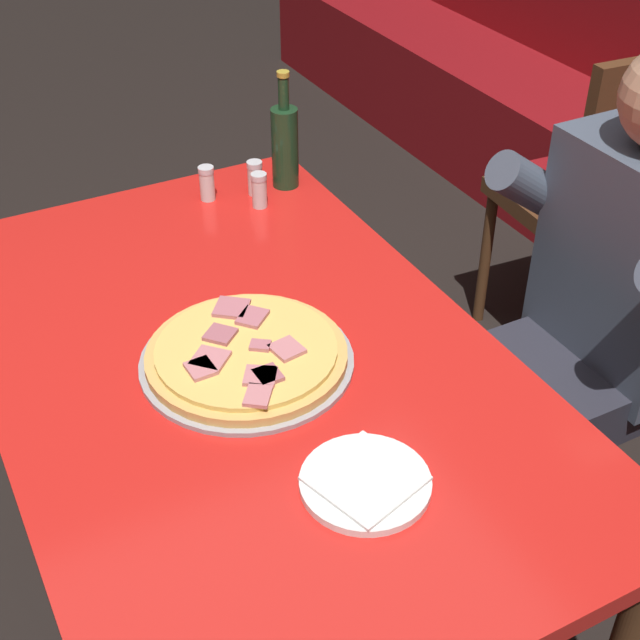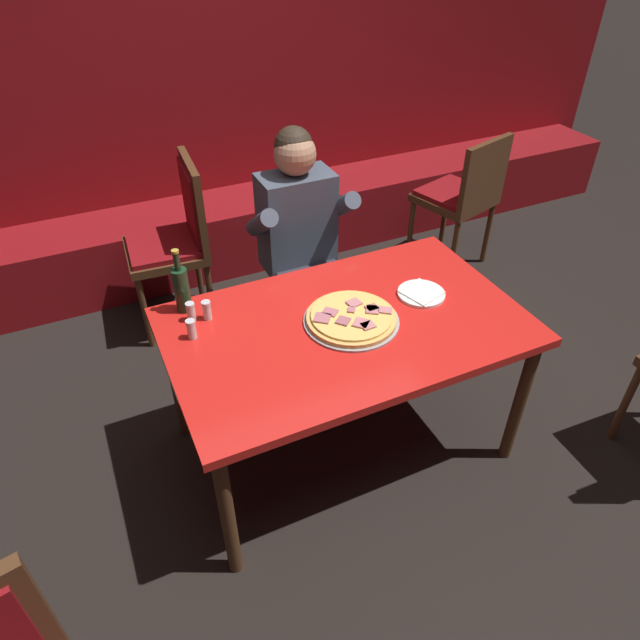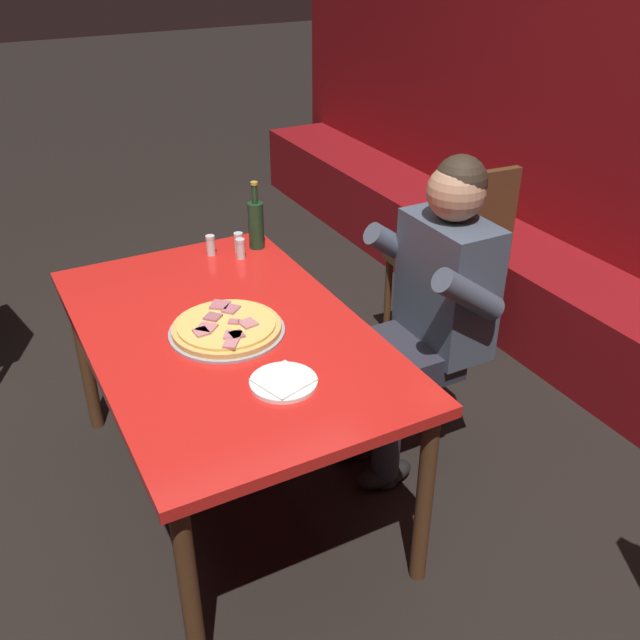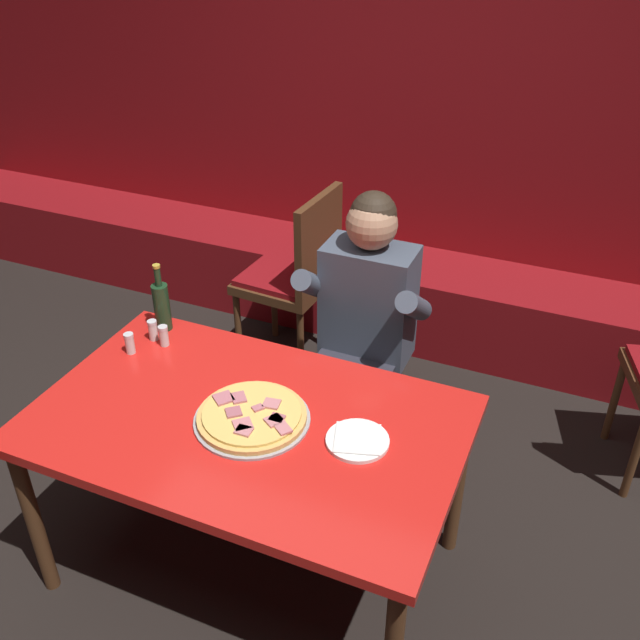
# 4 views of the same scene
# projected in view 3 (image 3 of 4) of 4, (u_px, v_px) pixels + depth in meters

# --- Properties ---
(ground_plane) EXTENTS (24.00, 24.00, 0.00)m
(ground_plane) POSITION_uv_depth(u_px,v_px,m) (237.00, 490.00, 2.83)
(ground_plane) COLOR black
(booth_bench) EXTENTS (6.46, 0.48, 0.46)m
(booth_bench) POSITION_uv_depth(u_px,v_px,m) (589.00, 329.00, 3.47)
(booth_bench) COLOR maroon
(booth_bench) RESTS_ON ground_plane
(main_dining_table) EXTENTS (1.48, 0.91, 0.75)m
(main_dining_table) POSITION_uv_depth(u_px,v_px,m) (226.00, 347.00, 2.50)
(main_dining_table) COLOR #4C2D19
(main_dining_table) RESTS_ON ground_plane
(pizza) EXTENTS (0.40, 0.40, 0.05)m
(pizza) POSITION_uv_depth(u_px,v_px,m) (226.00, 328.00, 2.43)
(pizza) COLOR #9E9EA3
(pizza) RESTS_ON main_dining_table
(plate_white_paper) EXTENTS (0.21, 0.21, 0.02)m
(plate_white_paper) POSITION_uv_depth(u_px,v_px,m) (284.00, 382.00, 2.17)
(plate_white_paper) COLOR white
(plate_white_paper) RESTS_ON main_dining_table
(beer_bottle) EXTENTS (0.07, 0.07, 0.29)m
(beer_bottle) POSITION_uv_depth(u_px,v_px,m) (256.00, 223.00, 3.00)
(beer_bottle) COLOR #19381E
(beer_bottle) RESTS_ON main_dining_table
(shaker_black_pepper) EXTENTS (0.04, 0.04, 0.09)m
(shaker_black_pepper) POSITION_uv_depth(u_px,v_px,m) (239.00, 243.00, 2.99)
(shaker_black_pepper) COLOR silver
(shaker_black_pepper) RESTS_ON main_dining_table
(shaker_parmesan) EXTENTS (0.04, 0.04, 0.09)m
(shaker_parmesan) POSITION_uv_depth(u_px,v_px,m) (241.00, 250.00, 2.94)
(shaker_parmesan) COLOR silver
(shaker_parmesan) RESTS_ON main_dining_table
(shaker_red_pepper_flakes) EXTENTS (0.04, 0.04, 0.09)m
(shaker_red_pepper_flakes) POSITION_uv_depth(u_px,v_px,m) (211.00, 246.00, 2.97)
(shaker_red_pepper_flakes) COLOR silver
(shaker_red_pepper_flakes) RESTS_ON main_dining_table
(diner_seated_blue_shirt) EXTENTS (0.53, 0.53, 1.27)m
(diner_seated_blue_shirt) POSITION_uv_depth(u_px,v_px,m) (427.00, 307.00, 2.68)
(diner_seated_blue_shirt) COLOR black
(diner_seated_blue_shirt) RESTS_ON ground_plane
(dining_chair_far_left) EXTENTS (0.47, 0.47, 1.02)m
(dining_chair_far_left) POSITION_uv_depth(u_px,v_px,m) (454.00, 250.00, 3.38)
(dining_chair_far_left) COLOR #4C2D19
(dining_chair_far_left) RESTS_ON ground_plane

